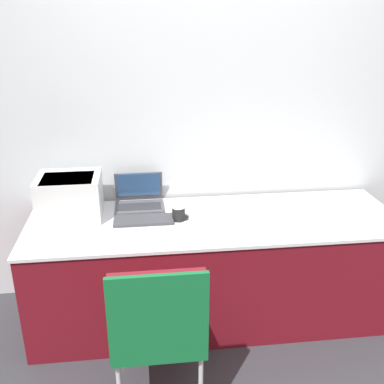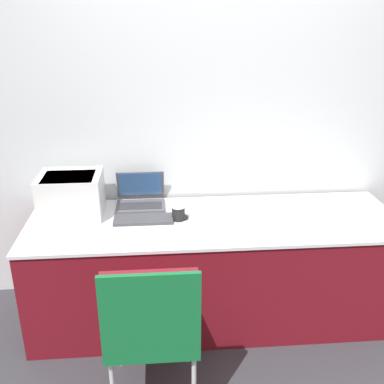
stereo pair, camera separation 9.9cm
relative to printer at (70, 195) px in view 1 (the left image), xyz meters
The scene contains 9 objects.
ground_plane 1.38m from the printer, 29.73° to the right, with size 14.00×14.00×0.00m, color #333338.
wall_back 1.05m from the printer, 17.18° to the left, with size 8.00×0.05×2.60m.
table 1.06m from the printer, ahead, with size 2.39×0.76×0.73m.
printer is the anchor object (origin of this frame).
laptop_left 0.47m from the printer, 15.65° to the left, with size 0.33×0.28×0.22m.
external_keyboard 0.50m from the printer, 16.51° to the right, with size 0.38×0.15×0.02m.
coffee_cup 0.71m from the printer, 11.33° to the right, with size 0.09×0.09×0.10m.
mouse 0.74m from the printer, 11.12° to the right, with size 0.07×0.05×0.04m.
chair 1.12m from the printer, 61.55° to the right, with size 0.46×0.48×0.91m.
Camera 1 is at (-0.46, -2.21, 1.97)m, focal length 42.00 mm.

